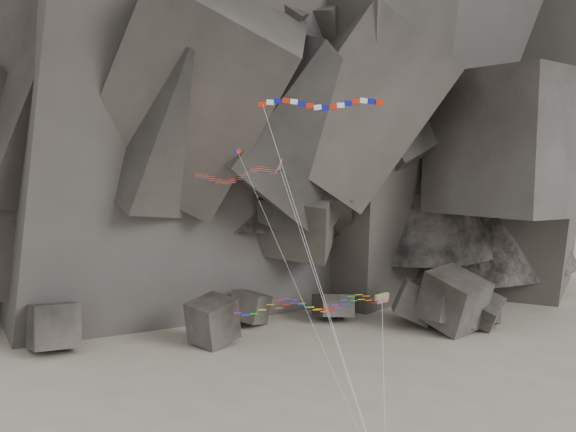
{
  "coord_description": "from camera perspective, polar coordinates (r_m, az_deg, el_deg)",
  "views": [
    {
      "loc": [
        -6.77,
        -55.36,
        26.27
      ],
      "look_at": [
        0.77,
        6.0,
        19.89
      ],
      "focal_mm": 40.0,
      "sensor_mm": 36.0,
      "label": 1
    }
  ],
  "objects": [
    {
      "name": "pennant_kite",
      "position": [
        56.2,
        -1.92,
        -0.27
      ],
      "size": [
        10.09,
        17.11,
        24.84
      ],
      "rotation": [
        0.0,
        0.0,
        -0.08
      ],
      "color": "red",
      "rests_on": "ground"
    },
    {
      "name": "delta_kite",
      "position": [
        60.86,
        -4.85,
        3.68
      ],
      "size": [
        14.15,
        19.36,
        24.08
      ],
      "rotation": [
        0.0,
        0.0,
        -0.43
      ],
      "color": "red",
      "rests_on": "ground"
    },
    {
      "name": "parafoil_kite",
      "position": [
        60.18,
        1.48,
        -7.84
      ],
      "size": [
        15.11,
        15.57,
        11.35
      ],
      "rotation": [
        0.0,
        0.0,
        0.31
      ],
      "color": "#DAE80C",
      "rests_on": "ground"
    },
    {
      "name": "boulder_field",
      "position": [
        93.46,
        5.5,
        -8.7
      ],
      "size": [
        67.44,
        17.88,
        9.71
      ],
      "color": "#47423F",
      "rests_on": "ground"
    },
    {
      "name": "headland",
      "position": [
        126.52,
        -3.99,
        13.02
      ],
      "size": [
        110.0,
        70.0,
        84.0
      ],
      "primitive_type": null,
      "color": "#4B443D",
      "rests_on": "ground"
    },
    {
      "name": "banner_kite",
      "position": [
        58.22,
        2.96,
        9.76
      ],
      "size": [
        11.14,
        15.69,
        29.42
      ],
      "rotation": [
        0.0,
        0.0,
        -0.12
      ],
      "color": "red",
      "rests_on": "ground"
    }
  ]
}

